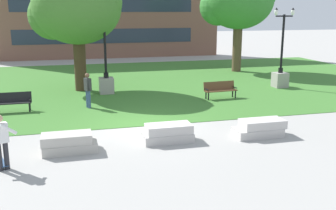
{
  "coord_description": "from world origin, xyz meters",
  "views": [
    {
      "loc": [
        -2.96,
        -15.29,
        4.67
      ],
      "look_at": [
        0.66,
        -1.4,
        1.2
      ],
      "focal_mm": 42.0,
      "sensor_mm": 36.0,
      "label": 1
    }
  ],
  "objects_px": {
    "park_bench_near_left": "(11,101)",
    "park_bench_near_right": "(220,89)",
    "lamp_post_left": "(106,75)",
    "concrete_block_right": "(260,128)",
    "person_bystander_near_lawn": "(88,88)",
    "skateboard": "(2,163)",
    "concrete_block_center": "(69,143)",
    "lamp_post_center": "(281,71)",
    "concrete_block_left": "(168,133)",
    "person_skateboarder": "(1,139)"
  },
  "relations": [
    {
      "from": "person_skateboarder",
      "to": "lamp_post_center",
      "type": "bearing_deg",
      "value": 32.89
    },
    {
      "from": "skateboard",
      "to": "park_bench_near_left",
      "type": "bearing_deg",
      "value": 94.04
    },
    {
      "from": "concrete_block_right",
      "to": "skateboard",
      "type": "relative_size",
      "value": 1.86
    },
    {
      "from": "park_bench_near_left",
      "to": "lamp_post_center",
      "type": "distance_m",
      "value": 15.53
    },
    {
      "from": "concrete_block_left",
      "to": "person_bystander_near_lawn",
      "type": "height_order",
      "value": "person_bystander_near_lawn"
    },
    {
      "from": "concrete_block_right",
      "to": "park_bench_near_right",
      "type": "relative_size",
      "value": 1.04
    },
    {
      "from": "park_bench_near_left",
      "to": "lamp_post_left",
      "type": "distance_m",
      "value": 5.72
    },
    {
      "from": "skateboard",
      "to": "park_bench_near_right",
      "type": "xyz_separation_m",
      "value": [
        10.08,
        7.12,
        0.45
      ]
    },
    {
      "from": "park_bench_near_right",
      "to": "lamp_post_center",
      "type": "height_order",
      "value": "lamp_post_center"
    },
    {
      "from": "skateboard",
      "to": "person_bystander_near_lawn",
      "type": "distance_m",
      "value": 7.47
    },
    {
      "from": "person_bystander_near_lawn",
      "to": "park_bench_near_right",
      "type": "bearing_deg",
      "value": 2.97
    },
    {
      "from": "lamp_post_left",
      "to": "lamp_post_center",
      "type": "height_order",
      "value": "lamp_post_left"
    },
    {
      "from": "park_bench_near_right",
      "to": "lamp_post_center",
      "type": "bearing_deg",
      "value": 22.92
    },
    {
      "from": "concrete_block_center",
      "to": "concrete_block_right",
      "type": "distance_m",
      "value": 7.06
    },
    {
      "from": "concrete_block_left",
      "to": "person_bystander_near_lawn",
      "type": "xyz_separation_m",
      "value": [
        -2.5,
        5.84,
        0.68
      ]
    },
    {
      "from": "concrete_block_left",
      "to": "skateboard",
      "type": "xyz_separation_m",
      "value": [
        -5.55,
        -0.92,
        -0.22
      ]
    },
    {
      "from": "skateboard",
      "to": "lamp_post_center",
      "type": "xyz_separation_m",
      "value": [
        14.87,
        9.15,
        0.92
      ]
    },
    {
      "from": "concrete_block_left",
      "to": "person_skateboarder",
      "type": "bearing_deg",
      "value": -166.44
    },
    {
      "from": "skateboard",
      "to": "park_bench_near_right",
      "type": "relative_size",
      "value": 0.56
    },
    {
      "from": "lamp_post_left",
      "to": "lamp_post_center",
      "type": "xyz_separation_m",
      "value": [
        10.6,
        -0.85,
        -0.06
      ]
    },
    {
      "from": "concrete_block_right",
      "to": "person_bystander_near_lawn",
      "type": "relative_size",
      "value": 1.12
    },
    {
      "from": "person_skateboarder",
      "to": "park_bench_near_left",
      "type": "xyz_separation_m",
      "value": [
        -0.59,
        7.26,
        -0.43
      ]
    },
    {
      "from": "concrete_block_right",
      "to": "concrete_block_left",
      "type": "bearing_deg",
      "value": 175.44
    },
    {
      "from": "concrete_block_left",
      "to": "skateboard",
      "type": "height_order",
      "value": "concrete_block_left"
    },
    {
      "from": "person_skateboarder",
      "to": "concrete_block_center",
      "type": "bearing_deg",
      "value": 29.59
    },
    {
      "from": "concrete_block_center",
      "to": "person_bystander_near_lawn",
      "type": "distance_m",
      "value": 6.19
    },
    {
      "from": "person_bystander_near_lawn",
      "to": "person_skateboarder",
      "type": "bearing_deg",
      "value": -112.35
    },
    {
      "from": "lamp_post_left",
      "to": "skateboard",
      "type": "bearing_deg",
      "value": -113.12
    },
    {
      "from": "concrete_block_center",
      "to": "person_bystander_near_lawn",
      "type": "relative_size",
      "value": 1.07
    },
    {
      "from": "park_bench_near_left",
      "to": "person_bystander_near_lawn",
      "type": "distance_m",
      "value": 3.56
    },
    {
      "from": "concrete_block_left",
      "to": "park_bench_near_right",
      "type": "bearing_deg",
      "value": 53.9
    },
    {
      "from": "lamp_post_center",
      "to": "concrete_block_left",
      "type": "bearing_deg",
      "value": -138.53
    },
    {
      "from": "concrete_block_center",
      "to": "person_bystander_near_lawn",
      "type": "bearing_deg",
      "value": 80.39
    },
    {
      "from": "park_bench_near_right",
      "to": "person_skateboarder",
      "type": "bearing_deg",
      "value": -142.98
    },
    {
      "from": "skateboard",
      "to": "park_bench_near_left",
      "type": "height_order",
      "value": "park_bench_near_left"
    },
    {
      "from": "park_bench_near_left",
      "to": "park_bench_near_right",
      "type": "distance_m",
      "value": 10.57
    },
    {
      "from": "person_bystander_near_lawn",
      "to": "concrete_block_left",
      "type": "bearing_deg",
      "value": -66.81
    },
    {
      "from": "concrete_block_center",
      "to": "park_bench_near_left",
      "type": "bearing_deg",
      "value": 112.09
    },
    {
      "from": "concrete_block_center",
      "to": "lamp_post_center",
      "type": "height_order",
      "value": "lamp_post_center"
    },
    {
      "from": "park_bench_near_left",
      "to": "park_bench_near_right",
      "type": "bearing_deg",
      "value": 1.39
    },
    {
      "from": "concrete_block_center",
      "to": "lamp_post_left",
      "type": "relative_size",
      "value": 0.35
    },
    {
      "from": "concrete_block_left",
      "to": "park_bench_near_right",
      "type": "height_order",
      "value": "park_bench_near_right"
    },
    {
      "from": "concrete_block_center",
      "to": "person_skateboarder",
      "type": "height_order",
      "value": "person_skateboarder"
    },
    {
      "from": "concrete_block_right",
      "to": "lamp_post_left",
      "type": "xyz_separation_m",
      "value": [
        -4.81,
        9.37,
        0.76
      ]
    },
    {
      "from": "person_skateboarder",
      "to": "park_bench_near_left",
      "type": "relative_size",
      "value": 0.95
    },
    {
      "from": "skateboard",
      "to": "lamp_post_center",
      "type": "height_order",
      "value": "lamp_post_center"
    },
    {
      "from": "park_bench_near_left",
      "to": "lamp_post_left",
      "type": "height_order",
      "value": "lamp_post_left"
    },
    {
      "from": "park_bench_near_right",
      "to": "lamp_post_left",
      "type": "relative_size",
      "value": 0.35
    },
    {
      "from": "concrete_block_left",
      "to": "lamp_post_center",
      "type": "distance_m",
      "value": 12.45
    },
    {
      "from": "concrete_block_right",
      "to": "person_skateboarder",
      "type": "relative_size",
      "value": 1.12
    }
  ]
}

